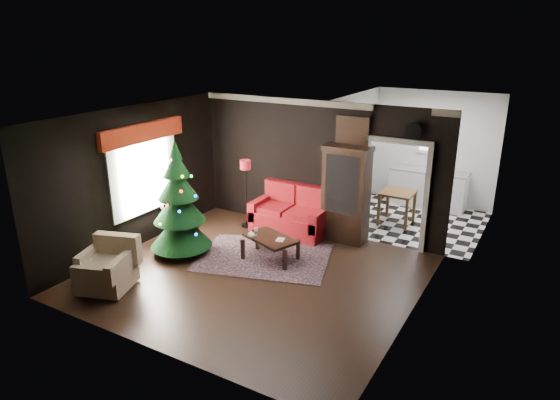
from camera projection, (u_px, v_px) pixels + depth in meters
The scene contains 26 objects.
floor at pixel (255, 275), 8.74m from camera, with size 5.50×5.50×0.00m, color black.
ceiling at pixel (252, 118), 7.83m from camera, with size 5.50×5.50×0.00m, color white.
wall_back at pixel (318, 167), 10.33m from camera, with size 5.50×5.50×0.00m, color black.
wall_front at pixel (146, 257), 6.24m from camera, with size 5.50×5.50×0.00m, color black.
wall_left at pixel (135, 178), 9.58m from camera, with size 5.50×5.50×0.00m, color black.
wall_right at pixel (416, 233), 6.98m from camera, with size 5.50×5.50×0.00m, color black.
doorway at pixel (396, 196), 9.64m from camera, with size 1.10×0.10×2.10m, color white, non-canonical shape.
left_window at pixel (144, 173), 9.71m from camera, with size 0.05×1.60×1.40m, color white.
valance at pixel (143, 133), 9.41m from camera, with size 0.12×2.10×0.35m, color #A32412.
kitchen_floor at pixel (412, 221), 11.21m from camera, with size 3.00×3.00×0.00m, color white.
kitchen_window at pixel (435, 137), 11.85m from camera, with size 0.70×0.06×0.70m, color white.
rug at pixel (264, 257), 9.42m from camera, with size 2.44×1.77×0.01m, color #2E2228.
loveseat at pixel (291, 211), 10.45m from camera, with size 1.70×0.90×1.00m, color maroon, non-canonical shape.
curio_cabinet at pixel (346, 196), 9.94m from camera, with size 0.90×0.45×1.90m, color black, non-canonical shape.
floor_lamp at pixel (246, 194), 10.48m from camera, with size 0.25×0.25×1.47m, color black, non-canonical shape.
christmas_tree at pixel (179, 202), 9.29m from camera, with size 1.18×1.18×2.25m, color black, non-canonical shape.
armchair at pixel (105, 264), 8.14m from camera, with size 0.83×0.83×0.85m, color #D0BD8D, non-canonical shape.
coffee_table at pixel (270, 248), 9.28m from camera, with size 0.99×0.59×0.44m, color black, non-canonical shape.
teapot at pixel (251, 235), 9.12m from camera, with size 0.15×0.15×0.15m, color white, non-canonical shape.
cup_a at pixel (256, 229), 9.49m from camera, with size 0.08×0.08×0.06m, color beige.
cup_b at pixel (251, 237), 9.13m from camera, with size 0.07×0.07×0.06m, color silver.
book at pixel (276, 235), 9.06m from camera, with size 0.14×0.01×0.20m, color gray.
wall_clock at pixel (414, 130), 9.05m from camera, with size 0.32×0.32×0.06m, color white.
painting at pixel (352, 131), 9.66m from camera, with size 0.62×0.05×0.52m, color #B4763F.
kitchen_counter at pixel (428, 189), 12.05m from camera, with size 1.80×0.60×0.90m, color silver.
kitchen_table at pixel (397, 208), 10.99m from camera, with size 0.70×0.70×0.75m, color brown, non-canonical shape.
Camera 1 is at (4.30, -6.56, 4.11)m, focal length 31.55 mm.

